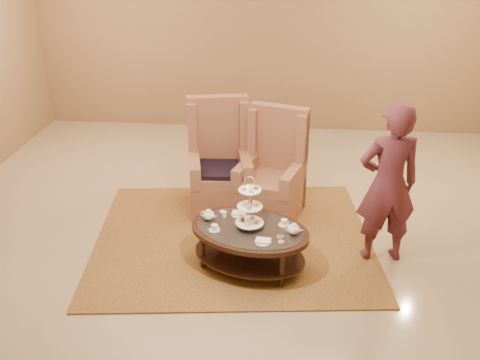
# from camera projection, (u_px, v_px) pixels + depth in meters

# --- Properties ---
(ground) EXTENTS (8.00, 8.00, 0.00)m
(ground) POSITION_uv_depth(u_px,v_px,m) (247.00, 244.00, 6.23)
(ground) COLOR tan
(ground) RESTS_ON ground
(ceiling) EXTENTS (8.00, 8.00, 0.02)m
(ceiling) POSITION_uv_depth(u_px,v_px,m) (247.00, 244.00, 6.23)
(ceiling) COLOR beige
(ceiling) RESTS_ON ground
(wall_back) EXTENTS (8.00, 0.04, 3.50)m
(wall_back) POSITION_uv_depth(u_px,v_px,m) (266.00, 30.00, 9.07)
(wall_back) COLOR #967952
(wall_back) RESTS_ON ground
(rug) EXTENTS (3.49, 3.01, 0.02)m
(rug) POSITION_uv_depth(u_px,v_px,m) (233.00, 238.00, 6.33)
(rug) COLOR olive
(rug) RESTS_ON ground
(tea_table) EXTENTS (1.50, 1.24, 1.08)m
(tea_table) POSITION_uv_depth(u_px,v_px,m) (249.00, 235.00, 5.67)
(tea_table) COLOR black
(tea_table) RESTS_ON ground
(armchair_left) EXTENTS (0.91, 0.93, 1.43)m
(armchair_left) POSITION_uv_depth(u_px,v_px,m) (219.00, 172.00, 6.90)
(armchair_left) COLOR #996248
(armchair_left) RESTS_ON ground
(armchair_right) EXTENTS (0.93, 0.95, 1.37)m
(armchair_right) POSITION_uv_depth(u_px,v_px,m) (273.00, 179.00, 6.75)
(armchair_right) COLOR #996248
(armchair_right) RESTS_ON ground
(person) EXTENTS (0.72, 0.54, 1.80)m
(person) POSITION_uv_depth(u_px,v_px,m) (388.00, 185.00, 5.61)
(person) COLOR #582532
(person) RESTS_ON ground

